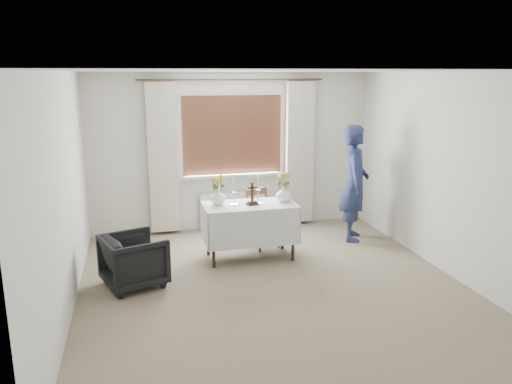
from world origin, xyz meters
TOP-DOWN VIEW (x-y plane):
  - ground at (0.00, 0.00)m, footprint 5.00×5.00m
  - altar_table at (-0.05, 1.04)m, footprint 1.24×0.64m
  - wooden_chair at (0.24, 1.45)m, footprint 0.50×0.50m
  - armchair at (-1.60, 0.48)m, footprint 0.87×0.86m
  - person at (1.66, 1.47)m, footprint 0.63×0.75m
  - radiator at (0.00, 2.42)m, footprint 1.10×0.10m
  - wooden_cross at (-0.03, 1.01)m, footprint 0.17×0.14m
  - candlestick_left at (-0.27, 1.06)m, footprint 0.11×0.11m
  - candlestick_right at (0.06, 1.04)m, footprint 0.14×0.14m
  - flower_vase_left at (-0.47, 1.13)m, footprint 0.21×0.21m
  - flower_vase_right at (0.43, 1.06)m, footprint 0.27×0.27m
  - wicker_basket at (0.47, 1.19)m, footprint 0.22×0.22m

SIDE VIEW (x-z plane):
  - ground at x=0.00m, z-range 0.00..0.00m
  - radiator at x=0.00m, z-range 0.00..0.60m
  - armchair at x=-1.60m, z-range 0.00..0.63m
  - altar_table at x=-0.05m, z-range 0.00..0.76m
  - wooden_chair at x=0.24m, z-range 0.00..0.85m
  - wicker_basket at x=0.47m, z-range 0.76..0.83m
  - flower_vase_left at x=-0.47m, z-range 0.76..0.98m
  - flower_vase_right at x=0.43m, z-range 0.76..0.98m
  - person at x=1.66m, z-range 0.00..1.75m
  - wooden_cross at x=-0.03m, z-range 0.76..1.07m
  - candlestick_left at x=-0.27m, z-range 0.76..1.12m
  - candlestick_right at x=0.06m, z-range 0.76..1.16m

